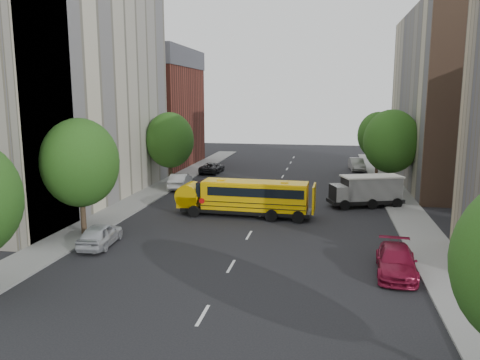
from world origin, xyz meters
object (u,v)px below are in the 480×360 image
(street_tree_5, at_px, (378,135))
(safari_truck, at_px, (366,190))
(parked_car_0, at_px, (100,235))
(parked_car_3, at_px, (396,261))
(street_tree_4, at_px, (391,141))
(school_bus, at_px, (245,196))
(street_tree_2, at_px, (170,140))
(parked_car_5, at_px, (357,164))
(parked_car_1, at_px, (180,181))
(parked_car_2, at_px, (212,168))
(street_tree_1, at_px, (80,163))
(parked_car_4, at_px, (375,187))

(street_tree_5, xyz_separation_m, safari_truck, (-2.58, -17.86, -3.30))
(parked_car_0, height_order, parked_car_3, parked_car_0)
(street_tree_4, relative_size, school_bus, 0.79)
(street_tree_2, distance_m, parked_car_0, 20.50)
(street_tree_2, distance_m, parked_car_5, 24.92)
(safari_truck, bearing_deg, parked_car_5, 69.85)
(safari_truck, relative_size, parked_car_1, 1.37)
(street_tree_2, xyz_separation_m, parked_car_5, (19.80, 14.57, -4.05))
(school_bus, bearing_deg, street_tree_4, 44.00)
(safari_truck, distance_m, parked_car_3, 15.67)
(school_bus, distance_m, safari_truck, 10.85)
(street_tree_2, xyz_separation_m, parked_car_2, (2.20, 9.09, -4.17))
(street_tree_5, xyz_separation_m, parked_car_0, (-19.80, -31.97, -3.97))
(parked_car_5, bearing_deg, street_tree_4, -86.26)
(street_tree_5, distance_m, safari_truck, 18.34)
(street_tree_1, relative_size, parked_car_3, 1.61)
(parked_car_1, bearing_deg, street_tree_2, -45.32)
(parked_car_1, xyz_separation_m, parked_car_5, (18.40, 15.73, -0.01))
(street_tree_5, relative_size, parked_car_4, 1.75)
(parked_car_2, relative_size, parked_car_4, 1.09)
(school_bus, distance_m, parked_car_2, 21.43)
(school_bus, relative_size, parked_car_5, 2.18)
(parked_car_2, xyz_separation_m, parked_car_4, (18.40, -9.84, 0.08))
(street_tree_2, relative_size, parked_car_5, 1.64)
(street_tree_4, relative_size, safari_truck, 1.23)
(street_tree_4, bearing_deg, street_tree_2, 180.00)
(school_bus, bearing_deg, parked_car_0, -128.03)
(street_tree_2, relative_size, parked_car_2, 1.64)
(school_bus, relative_size, parked_car_4, 2.38)
(street_tree_2, distance_m, parked_car_4, 21.02)
(street_tree_5, height_order, school_bus, street_tree_5)
(street_tree_2, bearing_deg, parked_car_5, 36.35)
(parked_car_1, xyz_separation_m, parked_car_4, (19.20, 0.40, -0.06))
(street_tree_4, bearing_deg, street_tree_1, -140.71)
(street_tree_5, relative_size, parked_car_0, 1.75)
(parked_car_2, bearing_deg, parked_car_3, 124.49)
(street_tree_5, distance_m, parked_car_4, 13.43)
(safari_truck, relative_size, parked_car_2, 1.40)
(safari_truck, bearing_deg, parked_car_1, 146.28)
(safari_truck, height_order, parked_car_0, safari_truck)
(street_tree_4, height_order, street_tree_5, street_tree_4)
(parked_car_0, xyz_separation_m, parked_car_2, (0.00, 29.06, -0.08))
(parked_car_3, bearing_deg, school_bus, 137.52)
(safari_truck, bearing_deg, street_tree_1, -167.08)
(parked_car_0, bearing_deg, parked_car_1, -92.89)
(parked_car_1, distance_m, parked_car_4, 19.20)
(parked_car_0, relative_size, parked_car_2, 0.91)
(street_tree_2, relative_size, safari_truck, 1.17)
(street_tree_5, distance_m, parked_car_5, 5.19)
(street_tree_2, bearing_deg, street_tree_1, -90.00)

